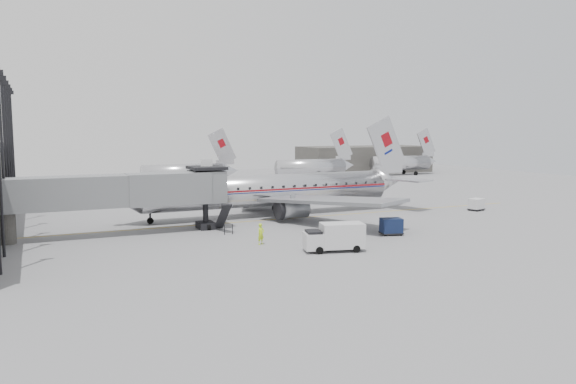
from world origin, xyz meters
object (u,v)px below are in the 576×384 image
object	(u,v)px
baggage_cart_white	(476,204)
service_van	(335,237)
ramp_worker	(261,234)
airliner	(275,190)
baggage_cart_navy	(391,226)

from	to	relation	value
baggage_cart_white	service_van	bearing A→B (deg)	-169.93
service_van	baggage_cart_white	bearing A→B (deg)	39.31
baggage_cart_white	ramp_worker	xyz separation A→B (m)	(-32.06, -8.00, 0.15)
airliner	service_van	world-z (taller)	airliner
baggage_cart_white	ramp_worker	world-z (taller)	ramp_worker
service_van	baggage_cart_white	world-z (taller)	service_van
airliner	ramp_worker	size ratio (longest dim) A/B	19.80
baggage_cart_navy	ramp_worker	bearing A→B (deg)	-169.63
service_van	baggage_cart_navy	bearing A→B (deg)	39.46
service_van	baggage_cart_navy	xyz separation A→B (m)	(8.49, 4.07, -0.38)
airliner	baggage_cart_white	bearing A→B (deg)	-17.02
airliner	service_van	bearing A→B (deg)	-99.97
baggage_cart_navy	baggage_cart_white	size ratio (longest dim) A/B	1.07
airliner	baggage_cart_navy	xyz separation A→B (m)	(5.29, -16.01, -2.12)
airliner	baggage_cart_white	distance (m)	25.34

